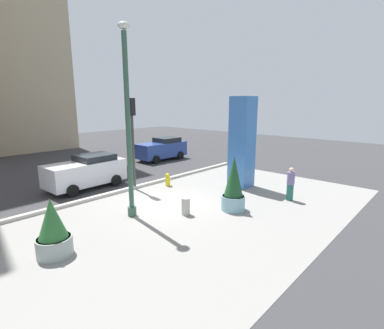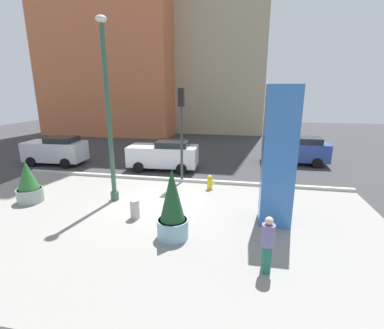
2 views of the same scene
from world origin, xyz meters
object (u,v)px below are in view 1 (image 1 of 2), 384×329
Objects in this scene: traffic_light_far_side at (132,129)px; pedestrian_by_curb at (291,182)px; car_curb_west at (162,149)px; potted_plant_near_right at (234,187)px; car_intersection at (86,171)px; art_pillar_blue at (242,143)px; potted_plant_near_left at (53,231)px; lamp_post at (128,127)px; fire_hydrant at (168,180)px; concrete_bollard at (186,206)px.

pedestrian_by_curb is at bearing -61.08° from traffic_light_far_side.
traffic_light_far_side is 1.15× the size of car_curb_west.
potted_plant_near_right is 8.47m from car_intersection.
potted_plant_near_left is at bearing 179.87° from art_pillar_blue.
potted_plant_near_left is at bearing -165.90° from lamp_post.
fire_hydrant is (-2.81, 3.09, -2.14)m from art_pillar_blue.
fire_hydrant is at bearing -129.55° from car_curb_west.
car_intersection reaches higher than pedestrian_by_curb.
pedestrian_by_curb is (6.38, -4.06, -2.81)m from lamp_post.
lamp_post is at bearing 172.35° from art_pillar_blue.
potted_plant_near_right is at bearing -32.89° from concrete_bollard.
car_intersection is (-0.80, 6.88, 0.56)m from concrete_bollard.
car_intersection is 10.89m from pedestrian_by_curb.
lamp_post is at bearing 147.52° from pedestrian_by_curb.
concrete_bollard is (5.20, -0.69, -0.46)m from potted_plant_near_left.
fire_hydrant and concrete_bollard have the same top height.
concrete_bollard is at bearing -83.34° from car_intersection.
lamp_post is 8.07m from pedestrian_by_curb.
pedestrian_by_curb is at bearing -98.87° from art_pillar_blue.
concrete_bollard is at bearing 152.60° from pedestrian_by_curb.
potted_plant_near_right is (7.01, -1.86, 0.25)m from potted_plant_near_left.
potted_plant_near_left is (-3.58, -0.90, -2.89)m from lamp_post.
potted_plant_near_left is 0.44× the size of car_curb_west.
car_intersection is at bearing 126.35° from traffic_light_far_side.
fire_hydrant is at bearing 56.86° from concrete_bollard.
potted_plant_near_right is 5.02m from fire_hydrant.
fire_hydrant is (7.65, 3.07, -0.47)m from potted_plant_near_left.
concrete_bollard is (-1.81, 1.17, -0.71)m from potted_plant_near_right.
car_curb_west is (5.66, 11.01, -0.16)m from potted_plant_near_right.
potted_plant_near_right reaches higher than car_intersection.
car_intersection is (-2.62, 8.06, -0.15)m from potted_plant_near_right.
potted_plant_near_right is at bearing -72.00° from car_intersection.
lamp_post is at bearing -98.70° from car_intersection.
potted_plant_near_right reaches higher than fire_hydrant.
traffic_light_far_side is at bearing 33.53° from potted_plant_near_left.
pedestrian_by_curb is (9.97, -3.16, 0.08)m from potted_plant_near_left.
art_pillar_blue reaches higher than traffic_light_far_side.
potted_plant_near_left is 0.44× the size of car_intersection.
traffic_light_far_side is (6.02, 3.99, 2.45)m from potted_plant_near_left.
traffic_light_far_side is at bearing 150.56° from fire_hydrant.
art_pillar_blue is at bearing -42.09° from traffic_light_far_side.
traffic_light_far_side is at bearing 118.92° from pedestrian_by_curb.
fire_hydrant is 4.55m from car_intersection.
potted_plant_near_right is at bearing -151.90° from art_pillar_blue.
car_curb_west is at bearing 19.62° from car_intersection.
art_pillar_blue is at bearing -103.56° from car_curb_west.
concrete_bollard is at bearing -127.22° from car_curb_west.
car_intersection reaches higher than concrete_bollard.
traffic_light_far_side reaches higher than car_intersection.
potted_plant_near_right is 0.57× the size of car_curb_west.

